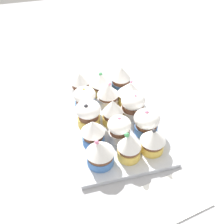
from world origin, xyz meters
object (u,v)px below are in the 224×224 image
object	(u,v)px
cupcake_6	(108,94)
cupcake_2	(88,114)
baking_tray	(112,122)
cupcake_12	(133,105)
cupcake_8	(120,129)
cupcake_13	(147,122)
napkin	(174,197)
cupcake_7	(113,112)
cupcake_4	(100,153)
cupcake_5	(101,83)
cupcake_11	(130,92)
cupcake_0	(80,84)
cupcake_3	(93,132)
cupcake_1	(85,99)
cupcake_10	(121,78)
cupcake_9	(129,146)
cupcake_14	(153,140)

from	to	relation	value
cupcake_6	cupcake_2	bearing A→B (deg)	-44.41
baking_tray	cupcake_12	bearing A→B (deg)	96.35
cupcake_6	cupcake_8	bearing A→B (deg)	-2.49
cupcake_13	napkin	distance (cm)	19.22
cupcake_7	cupcake_4	bearing A→B (deg)	-27.09
cupcake_6	napkin	size ratio (longest dim) A/B	0.53
cupcake_5	cupcake_11	world-z (taller)	cupcake_11
cupcake_0	cupcake_3	world-z (taller)	cupcake_3
cupcake_11	cupcake_12	distance (cm)	5.16
cupcake_12	cupcake_5	bearing A→B (deg)	-153.26
cupcake_5	baking_tray	bearing A→B (deg)	-0.17
cupcake_11	cupcake_12	world-z (taller)	cupcake_12
cupcake_4	cupcake_7	size ratio (longest dim) A/B	0.95
cupcake_5	cupcake_12	xyz separation A→B (cm)	(11.53, 5.81, 0.25)
cupcake_6	cupcake_7	bearing A→B (deg)	-5.15
cupcake_2	cupcake_0	bearing A→B (deg)	178.73
cupcake_0	cupcake_8	world-z (taller)	same
cupcake_1	cupcake_10	bearing A→B (deg)	117.27
cupcake_6	cupcake_10	world-z (taller)	cupcake_10
napkin	cupcake_9	bearing A→B (deg)	-152.53
cupcake_10	cupcake_4	bearing A→B (deg)	-25.86
cupcake_3	cupcake_13	bearing A→B (deg)	91.16
cupcake_6	cupcake_8	distance (cm)	13.76
cupcake_9	cupcake_7	bearing A→B (deg)	-177.16
baking_tray	cupcake_6	bearing A→B (deg)	174.26
cupcake_11	cupcake_13	world-z (taller)	cupcake_11
cupcake_8	cupcake_6	bearing A→B (deg)	177.51
cupcake_4	cupcake_1	bearing A→B (deg)	179.41
cupcake_12	cupcake_14	distance (cm)	12.89
cupcake_5	cupcake_6	distance (cm)	5.31
cupcake_12	baking_tray	bearing A→B (deg)	-83.65
cupcake_0	cupcake_6	bearing A→B (deg)	45.82
baking_tray	cupcake_7	world-z (taller)	cupcake_7
baking_tray	cupcake_1	distance (cm)	9.51
cupcake_10	cupcake_11	xyz separation A→B (cm)	(6.46, 0.63, -0.37)
cupcake_11	cupcake_14	bearing A→B (deg)	-0.08
cupcake_5	cupcake_2	bearing A→B (deg)	-26.84
cupcake_1	cupcake_8	size ratio (longest dim) A/B	1.02
cupcake_10	cupcake_12	size ratio (longest dim) A/B	1.06
cupcake_2	cupcake_3	bearing A→B (deg)	-1.84
baking_tray	cupcake_1	xyz separation A→B (cm)	(-6.08, -5.93, 4.27)
cupcake_5	cupcake_10	world-z (taller)	cupcake_10
cupcake_10	cupcake_12	distance (cm)	11.57
cupcake_1	cupcake_12	distance (cm)	12.97
cupcake_0	cupcake_13	xyz separation A→B (cm)	(19.51, 13.06, -0.16)
baking_tray	cupcake_5	xyz separation A→B (cm)	(-12.18, 0.04, 3.99)
cupcake_14	cupcake_12	bearing A→B (deg)	-176.80
cupcake_5	cupcake_13	distance (cm)	19.73
cupcake_7	cupcake_1	bearing A→B (deg)	-138.95
napkin	cupcake_14	bearing A→B (deg)	-178.60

